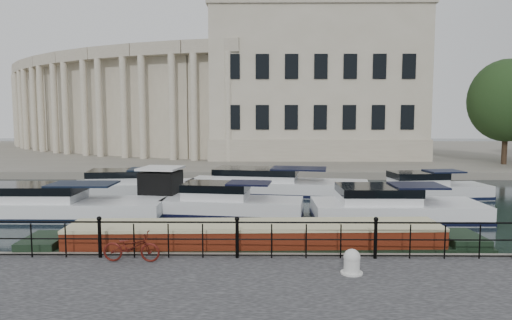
{
  "coord_description": "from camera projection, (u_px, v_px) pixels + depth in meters",
  "views": [
    {
      "loc": [
        0.69,
        -15.16,
        4.66
      ],
      "look_at": [
        0.5,
        2.0,
        3.0
      ],
      "focal_mm": 32.0,
      "sensor_mm": 36.0,
      "label": 1
    }
  ],
  "objects": [
    {
      "name": "mooring_bollard",
      "position": [
        352.0,
        262.0,
        11.9
      ],
      "size": [
        0.58,
        0.58,
        0.65
      ],
      "color": "silver",
      "rests_on": "near_quay"
    },
    {
      "name": "ground_plane",
      "position": [
        241.0,
        253.0,
        15.54
      ],
      "size": [
        160.0,
        160.0,
        0.0
      ],
      "primitive_type": "plane",
      "color": "black",
      "rests_on": "ground"
    },
    {
      "name": "railing",
      "position": [
        237.0,
        236.0,
        13.19
      ],
      "size": [
        24.14,
        0.14,
        1.22
      ],
      "color": "black",
      "rests_on": "near_quay"
    },
    {
      "name": "bicycle",
      "position": [
        131.0,
        247.0,
        12.87
      ],
      "size": [
        1.64,
        0.62,
        0.85
      ],
      "primitive_type": "imported",
      "rotation": [
        0.0,
        0.0,
        1.53
      ],
      "color": "#4B120D",
      "rests_on": "near_quay"
    },
    {
      "name": "harbour_hut",
      "position": [
        161.0,
        190.0,
        22.96
      ],
      "size": [
        2.96,
        2.59,
        2.16
      ],
      "rotation": [
        0.0,
        0.0,
        -0.15
      ],
      "color": "#6B665B",
      "rests_on": "ground_plane"
    },
    {
      "name": "far_bank",
      "position": [
        255.0,
        153.0,
        54.33
      ],
      "size": [
        120.0,
        42.0,
        0.55
      ],
      "primitive_type": "cube",
      "color": "#6B665B",
      "rests_on": "ground_plane"
    },
    {
      "name": "cabin_cruisers",
      "position": [
        242.0,
        198.0,
        23.98
      ],
      "size": [
        27.18,
        10.71,
        1.99
      ],
      "color": "white",
      "rests_on": "ground_plane"
    },
    {
      "name": "narrowboat",
      "position": [
        255.0,
        249.0,
        14.8
      ],
      "size": [
        14.97,
        2.51,
        1.55
      ],
      "rotation": [
        0.0,
        0.0,
        0.03
      ],
      "color": "black",
      "rests_on": "ground_plane"
    },
    {
      "name": "civic_building",
      "position": [
        246.0,
        94.0,
        49.42
      ],
      "size": [
        53.55,
        31.84,
        16.85
      ],
      "color": "#ADA38C",
      "rests_on": "far_bank"
    }
  ]
}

